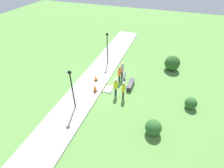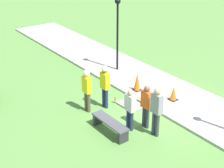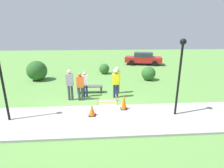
% 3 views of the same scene
% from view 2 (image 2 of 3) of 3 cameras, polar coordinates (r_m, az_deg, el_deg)
% --- Properties ---
extents(ground_plane, '(60.00, 60.00, 0.00)m').
position_cam_2_polar(ground_plane, '(13.91, 6.85, -4.39)').
color(ground_plane, '#5B8E42').
extents(sidewalk, '(28.00, 2.98, 0.10)m').
position_cam_2_polar(sidewalk, '(14.84, 11.06, -2.46)').
color(sidewalk, '#9E9E99').
rests_on(sidewalk, ground_plane).
extents(wet_concrete_patch, '(1.15, 0.83, 0.31)m').
position_cam_2_polar(wet_concrete_patch, '(14.18, 3.21, -3.45)').
color(wet_concrete_patch, gray).
rests_on(wet_concrete_patch, ground_plane).
extents(traffic_cone_near_patch, '(0.34, 0.34, 0.58)m').
position_cam_2_polar(traffic_cone_near_patch, '(14.50, 10.18, -1.58)').
color(traffic_cone_near_patch, black).
rests_on(traffic_cone_near_patch, sidewalk).
extents(traffic_cone_far_patch, '(0.34, 0.34, 0.79)m').
position_cam_2_polar(traffic_cone_far_patch, '(15.09, 4.21, 0.33)').
color(traffic_cone_far_patch, black).
rests_on(traffic_cone_far_patch, sidewalk).
extents(park_bench, '(1.70, 0.44, 0.49)m').
position_cam_2_polar(park_bench, '(12.28, -0.34, -6.73)').
color(park_bench, '#2D2D33').
rests_on(park_bench, ground_plane).
extents(worker_supervisor, '(0.40, 0.26, 1.78)m').
position_cam_2_polar(worker_supervisor, '(13.33, -4.20, -0.48)').
color(worker_supervisor, brown).
rests_on(worker_supervisor, ground_plane).
extents(worker_assistant, '(0.40, 0.26, 1.82)m').
position_cam_2_polar(worker_assistant, '(13.58, -1.18, 0.22)').
color(worker_assistant, navy).
rests_on(worker_assistant, ground_plane).
extents(bystander_in_orange_shirt, '(0.40, 0.22, 1.68)m').
position_cam_2_polar(bystander_in_orange_shirt, '(12.36, 5.73, -3.35)').
color(bystander_in_orange_shirt, '#383D47').
rests_on(bystander_in_orange_shirt, ground_plane).
extents(bystander_in_gray_shirt, '(0.40, 0.22, 1.61)m').
position_cam_2_polar(bystander_in_gray_shirt, '(12.20, 3.03, -3.92)').
color(bystander_in_gray_shirt, navy).
rests_on(bystander_in_gray_shirt, ground_plane).
extents(bystander_in_white_shirt, '(0.40, 0.24, 1.86)m').
position_cam_2_polar(bystander_in_white_shirt, '(11.87, 7.41, -4.07)').
color(bystander_in_white_shirt, '#383D47').
rests_on(bystander_in_white_shirt, ground_plane).
extents(lamppost_near, '(0.28, 0.28, 3.57)m').
position_cam_2_polar(lamppost_near, '(16.60, 0.93, 10.01)').
color(lamppost_near, black).
rests_on(lamppost_near, sidewalk).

